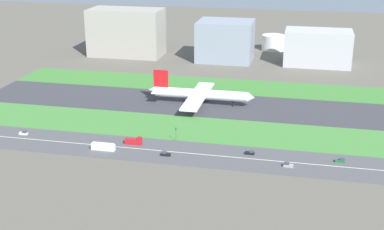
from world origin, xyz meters
TOP-DOWN VIEW (x-y plane):
  - ground_plane at (0.00, 0.00)m, footprint 800.00×800.00m
  - runway at (0.00, 0.00)m, footprint 280.00×46.00m
  - grass_median_north at (0.00, 41.00)m, footprint 280.00×36.00m
  - grass_median_south at (0.00, -41.00)m, footprint 280.00×36.00m
  - highway at (0.00, -73.00)m, footprint 280.00×28.00m
  - highway_centerline at (0.00, -73.00)m, footprint 266.00×0.50m
  - airliner at (-5.50, 0.00)m, footprint 65.00×56.00m
  - car_1 at (-83.33, -68.00)m, footprint 4.40×1.80m
  - car_4 at (74.43, -68.00)m, footprint 4.40×1.80m
  - car_0 at (33.36, -68.00)m, footprint 4.40×1.80m
  - car_2 at (-5.18, -78.00)m, footprint 4.40×1.80m
  - bus_0 at (-35.96, -78.00)m, footprint 11.60×2.50m
  - truck_0 at (-23.86, -68.00)m, footprint 8.40×2.50m
  - car_3 at (51.27, -78.00)m, footprint 4.40×1.80m
  - traffic_light at (-4.53, -60.01)m, footprint 0.36×0.50m
  - terminal_building at (-90.00, 114.00)m, footprint 59.65×30.62m
  - hangar_building at (-7.28, 114.00)m, footprint 43.19×35.52m
  - office_tower at (64.65, 114.00)m, footprint 50.26×28.90m
  - fuel_tank_west at (0.45, 159.00)m, footprint 16.11×16.11m
  - fuel_tank_centre at (27.86, 159.00)m, footprint 19.66×19.66m
  - fuel_tank_east at (58.52, 159.00)m, footprint 22.20×22.20m

SIDE VIEW (x-z plane):
  - ground_plane at x=0.00m, z-range 0.00..0.00m
  - runway at x=0.00m, z-range 0.00..0.10m
  - grass_median_north at x=0.00m, z-range 0.00..0.10m
  - grass_median_south at x=0.00m, z-range 0.00..0.10m
  - highway at x=0.00m, z-range 0.00..0.10m
  - highway_centerline at x=0.00m, z-range 0.10..0.11m
  - car_1 at x=-83.33m, z-range -0.08..1.92m
  - car_4 at x=74.43m, z-range -0.08..1.92m
  - car_0 at x=33.36m, z-range -0.08..1.92m
  - car_2 at x=-5.18m, z-range -0.08..1.92m
  - car_3 at x=51.27m, z-range -0.08..1.92m
  - truck_0 at x=-23.86m, z-range -0.33..3.67m
  - bus_0 at x=-35.96m, z-range 0.07..3.57m
  - traffic_light at x=-4.53m, z-range 0.69..7.89m
  - airliner at x=-5.50m, z-range -3.62..16.08m
  - fuel_tank_centre at x=27.86m, z-range 0.00..13.15m
  - fuel_tank_west at x=0.45m, z-range 0.00..13.89m
  - fuel_tank_east at x=58.52m, z-range 0.00..15.88m
  - office_tower at x=64.65m, z-range 0.00..26.94m
  - hangar_building at x=-7.28m, z-range 0.00..31.51m
  - terminal_building at x=-90.00m, z-range 0.00..38.28m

